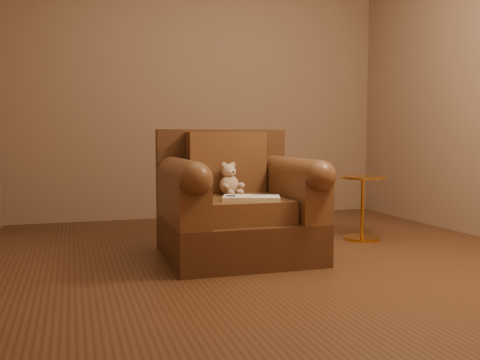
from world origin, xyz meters
name	(u,v)px	position (x,y,z in m)	size (l,w,h in m)	color
floor	(267,255)	(0.00, 0.00, 0.00)	(4.00, 4.00, 0.00)	#53311C
room	(268,16)	(0.00, 0.00, 1.71)	(4.02, 4.02, 2.71)	#8A6A55
armchair	(236,207)	(-0.22, 0.04, 0.36)	(1.03, 0.98, 0.92)	#472A17
teddy_bear	(230,182)	(-0.24, 0.13, 0.53)	(0.18, 0.20, 0.25)	#C7A88B
guidebook	(251,198)	(-0.20, -0.24, 0.45)	(0.43, 0.34, 0.03)	beige
side_table	(362,206)	(0.97, 0.32, 0.29)	(0.38, 0.38, 0.53)	gold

